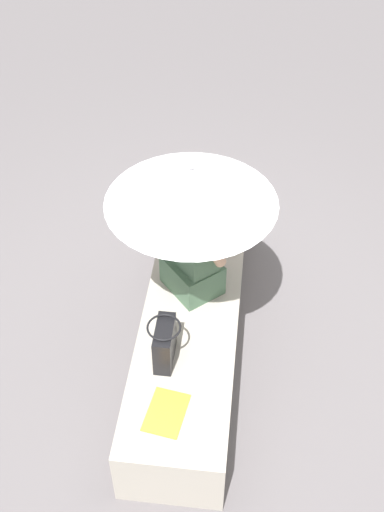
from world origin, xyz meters
The scene contains 7 objects.
ground_plane centered at (0.00, 0.00, 0.00)m, with size 14.00×14.00×0.00m, color #605B5E.
stone_bench centered at (0.00, 0.00, 0.21)m, with size 2.18×0.59×0.42m, color #A8A093.
person_seated centered at (0.17, 0.02, 0.81)m, with size 0.48×0.46×0.90m.
parasol centered at (0.08, 0.01, 1.30)m, with size 0.97×0.97×1.01m.
handbag_black centered at (-0.42, 0.11, 0.56)m, with size 0.26×0.19×0.28m.
tote_bag_canvas centered at (0.66, 0.02, 0.55)m, with size 0.23×0.17×0.26m.
magazine centered at (-0.78, 0.05, 0.43)m, with size 0.28×0.20×0.01m, color gold.
Camera 1 is at (-2.62, -0.30, 3.34)m, focal length 43.96 mm.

